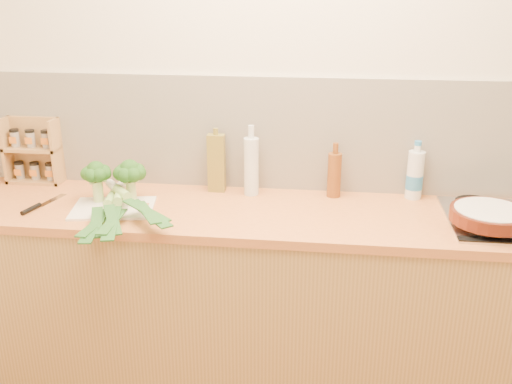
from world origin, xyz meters
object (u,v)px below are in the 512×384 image
spice_rack (34,154)px  chefs_knife (36,207)px  chopping_board (113,208)px  skillet (491,215)px

spice_rack → chefs_knife: bearing=-63.9°
chopping_board → chefs_knife: 0.34m
chopping_board → skillet: bearing=-10.9°
chopping_board → spice_rack: size_ratio=1.08×
chopping_board → chefs_knife: size_ratio=1.26×
chefs_knife → skillet: 1.93m
skillet → spice_rack: 2.13m
chopping_board → chefs_knife: bearing=175.4°
chefs_knife → skillet: (1.93, 0.00, 0.06)m
chefs_knife → spice_rack: spice_rack is taller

